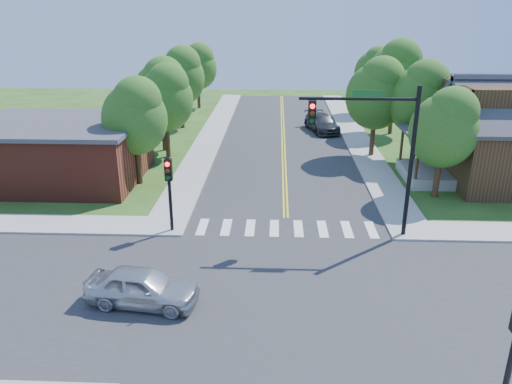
{
  "coord_description": "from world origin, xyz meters",
  "views": [
    {
      "loc": [
        -0.56,
        -16.42,
        10.43
      ],
      "look_at": [
        -1.48,
        5.53,
        2.2
      ],
      "focal_mm": 35.0,
      "sensor_mm": 36.0,
      "label": 1
    }
  ],
  "objects_px": {
    "car_dgrey": "(322,123)",
    "car_silver": "(142,288)",
    "signal_mast_ne": "(376,138)",
    "signal_pole_nw": "(169,181)"
  },
  "relations": [
    {
      "from": "car_dgrey",
      "to": "car_silver",
      "type": "bearing_deg",
      "value": -121.84
    },
    {
      "from": "signal_mast_ne",
      "to": "car_dgrey",
      "type": "bearing_deg",
      "value": 91.4
    },
    {
      "from": "signal_pole_nw",
      "to": "car_silver",
      "type": "relative_size",
      "value": 0.87
    },
    {
      "from": "signal_mast_ne",
      "to": "signal_pole_nw",
      "type": "xyz_separation_m",
      "value": [
        -9.51,
        -0.01,
        -2.19
      ]
    },
    {
      "from": "car_silver",
      "to": "signal_mast_ne",
      "type": "bearing_deg",
      "value": -47.9
    },
    {
      "from": "signal_mast_ne",
      "to": "signal_pole_nw",
      "type": "relative_size",
      "value": 1.89
    },
    {
      "from": "signal_mast_ne",
      "to": "car_dgrey",
      "type": "distance_m",
      "value": 21.64
    },
    {
      "from": "signal_mast_ne",
      "to": "car_dgrey",
      "type": "xyz_separation_m",
      "value": [
        -0.52,
        21.24,
        -4.11
      ]
    },
    {
      "from": "signal_pole_nw",
      "to": "signal_mast_ne",
      "type": "bearing_deg",
      "value": 0.07
    },
    {
      "from": "signal_pole_nw",
      "to": "car_dgrey",
      "type": "height_order",
      "value": "signal_pole_nw"
    }
  ]
}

